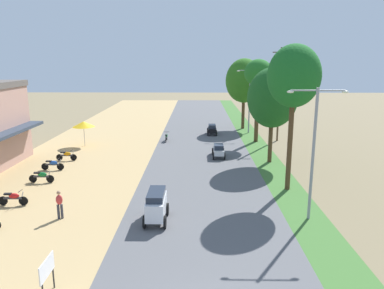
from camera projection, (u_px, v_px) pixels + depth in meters
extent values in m
cylinder|color=black|center=(23.00, 201.00, 22.31)|extent=(0.56, 0.06, 0.56)
cylinder|color=black|center=(3.00, 201.00, 22.32)|extent=(0.56, 0.06, 0.56)
cube|color=#333338|center=(13.00, 198.00, 22.27)|extent=(1.12, 0.12, 0.12)
ellipsoid|color=red|center=(14.00, 196.00, 22.24)|extent=(0.64, 0.28, 0.32)
cube|color=black|center=(8.00, 194.00, 22.22)|extent=(0.44, 0.20, 0.10)
cylinder|color=#A5A8AD|center=(22.00, 197.00, 22.25)|extent=(0.26, 0.05, 0.68)
cylinder|color=black|center=(20.00, 191.00, 22.17)|extent=(0.04, 0.54, 0.04)
cylinder|color=black|center=(50.00, 179.00, 26.44)|extent=(0.56, 0.06, 0.56)
cylinder|color=black|center=(33.00, 179.00, 26.46)|extent=(0.56, 0.06, 0.56)
cube|color=#333338|center=(41.00, 176.00, 26.41)|extent=(1.12, 0.12, 0.12)
ellipsoid|color=#14722D|center=(42.00, 174.00, 26.38)|extent=(0.64, 0.28, 0.32)
cube|color=black|center=(37.00, 173.00, 26.35)|extent=(0.44, 0.20, 0.10)
cylinder|color=#A5A8AD|center=(49.00, 175.00, 26.38)|extent=(0.26, 0.05, 0.68)
cylinder|color=black|center=(48.00, 170.00, 26.30)|extent=(0.04, 0.54, 0.04)
cylinder|color=black|center=(60.00, 167.00, 29.44)|extent=(0.56, 0.06, 0.56)
cylinder|color=black|center=(45.00, 167.00, 29.46)|extent=(0.56, 0.06, 0.56)
cube|color=#333338|center=(53.00, 164.00, 29.41)|extent=(1.12, 0.12, 0.12)
ellipsoid|color=#1E4CA5|center=(53.00, 163.00, 29.38)|extent=(0.64, 0.28, 0.32)
cube|color=black|center=(49.00, 161.00, 29.36)|extent=(0.44, 0.20, 0.10)
cylinder|color=#A5A8AD|center=(59.00, 163.00, 29.38)|extent=(0.26, 0.05, 0.68)
cylinder|color=black|center=(58.00, 159.00, 29.30)|extent=(0.04, 0.54, 0.04)
cylinder|color=black|center=(74.00, 157.00, 32.25)|extent=(0.56, 0.06, 0.56)
cylinder|color=black|center=(59.00, 157.00, 32.27)|extent=(0.56, 0.06, 0.56)
cube|color=#333338|center=(66.00, 155.00, 32.22)|extent=(1.12, 0.12, 0.12)
ellipsoid|color=orange|center=(67.00, 154.00, 32.19)|extent=(0.64, 0.28, 0.32)
cube|color=black|center=(63.00, 152.00, 32.16)|extent=(0.44, 0.20, 0.10)
cylinder|color=#A5A8AD|center=(73.00, 154.00, 32.19)|extent=(0.26, 0.05, 0.68)
cylinder|color=black|center=(72.00, 150.00, 32.11)|extent=(0.04, 0.54, 0.04)
cylinder|color=#262628|center=(54.00, 278.00, 14.21)|extent=(0.06, 0.06, 0.80)
cube|color=white|center=(47.00, 268.00, 13.55)|extent=(0.04, 1.30, 0.70)
cylinder|color=#99999E|center=(84.00, 136.00, 37.48)|extent=(0.05, 0.05, 2.10)
cone|color=gold|center=(84.00, 124.00, 37.22)|extent=(2.20, 2.20, 0.55)
cylinder|color=#33333D|center=(62.00, 211.00, 20.45)|extent=(0.14, 0.14, 0.82)
cylinder|color=#33333D|center=(58.00, 212.00, 20.40)|extent=(0.14, 0.14, 0.82)
ellipsoid|color=#BF3333|center=(59.00, 200.00, 20.27)|extent=(0.41, 0.33, 0.56)
sphere|color=#9E7556|center=(59.00, 193.00, 20.18)|extent=(0.22, 0.22, 0.22)
cylinder|color=#4C351E|center=(290.00, 143.00, 24.46)|extent=(0.33, 0.33, 6.47)
ellipsoid|color=#196021|center=(294.00, 76.00, 23.49)|extent=(3.39, 3.39, 4.01)
cylinder|color=#4C351E|center=(270.00, 138.00, 31.42)|extent=(0.35, 0.35, 4.13)
ellipsoid|color=#19521D|center=(272.00, 98.00, 30.65)|extent=(4.16, 4.16, 4.99)
cylinder|color=#4C351E|center=(257.00, 111.00, 39.09)|extent=(0.42, 0.42, 6.51)
ellipsoid|color=#206621|center=(258.00, 73.00, 38.19)|extent=(2.92, 2.92, 2.77)
cylinder|color=#4C351E|center=(243.00, 111.00, 46.85)|extent=(0.39, 0.39, 4.52)
ellipsoid|color=#276319|center=(244.00, 81.00, 46.01)|extent=(4.58, 4.58, 5.45)
cylinder|color=gray|center=(313.00, 156.00, 19.74)|extent=(0.16, 0.16, 7.19)
cylinder|color=gray|center=(304.00, 90.00, 18.98)|extent=(1.40, 0.08, 0.08)
ellipsoid|color=silver|center=(290.00, 92.00, 19.01)|extent=(0.36, 0.20, 0.14)
cylinder|color=gray|center=(332.00, 90.00, 18.96)|extent=(1.40, 0.08, 0.08)
ellipsoid|color=silver|center=(345.00, 92.00, 18.97)|extent=(0.36, 0.20, 0.14)
cylinder|color=gray|center=(249.00, 101.00, 43.74)|extent=(0.16, 0.16, 7.52)
cylinder|color=gray|center=(244.00, 70.00, 42.94)|extent=(1.40, 0.08, 0.08)
ellipsoid|color=silver|center=(238.00, 71.00, 42.97)|extent=(0.36, 0.20, 0.14)
cylinder|color=gray|center=(257.00, 70.00, 42.92)|extent=(1.40, 0.08, 0.08)
ellipsoid|color=silver|center=(263.00, 71.00, 42.93)|extent=(0.36, 0.20, 0.14)
cylinder|color=brown|center=(279.00, 95.00, 39.32)|extent=(0.20, 0.20, 9.88)
cube|color=#473323|center=(282.00, 52.00, 38.32)|extent=(1.80, 0.10, 0.10)
cube|color=silver|center=(156.00, 206.00, 19.95)|extent=(0.95, 2.40, 0.95)
cube|color=#232B38|center=(156.00, 194.00, 19.90)|extent=(0.87, 2.00, 0.35)
cylinder|color=black|center=(149.00, 209.00, 20.91)|extent=(0.12, 0.68, 0.68)
cylinder|color=black|center=(168.00, 209.00, 20.90)|extent=(0.12, 0.68, 0.68)
cylinder|color=black|center=(144.00, 222.00, 19.23)|extent=(0.12, 0.68, 0.68)
cylinder|color=black|center=(165.00, 222.00, 19.22)|extent=(0.12, 0.68, 0.68)
cube|color=#B7BCC1|center=(218.00, 151.00, 33.21)|extent=(0.88, 2.25, 0.44)
cube|color=#232B38|center=(219.00, 147.00, 33.01)|extent=(0.81, 1.30, 0.40)
cylinder|color=black|center=(225.00, 156.00, 32.47)|extent=(0.11, 0.64, 0.64)
cylinder|color=black|center=(213.00, 156.00, 32.48)|extent=(0.11, 0.64, 0.64)
cylinder|color=black|center=(223.00, 151.00, 34.04)|extent=(0.11, 0.64, 0.64)
cylinder|color=black|center=(213.00, 151.00, 34.06)|extent=(0.11, 0.64, 0.64)
cube|color=black|center=(212.00, 130.00, 43.32)|extent=(0.88, 2.25, 0.44)
cube|color=#232B38|center=(212.00, 126.00, 43.13)|extent=(0.81, 1.30, 0.40)
cylinder|color=black|center=(217.00, 133.00, 42.58)|extent=(0.11, 0.64, 0.64)
cylinder|color=black|center=(208.00, 133.00, 42.59)|extent=(0.11, 0.64, 0.64)
cylinder|color=black|center=(216.00, 130.00, 44.16)|extent=(0.11, 0.64, 0.64)
cylinder|color=black|center=(208.00, 130.00, 44.17)|extent=(0.11, 0.64, 0.64)
cylinder|color=black|center=(167.00, 137.00, 40.40)|extent=(0.06, 0.56, 0.56)
cylinder|color=black|center=(166.00, 140.00, 39.20)|extent=(0.06, 0.56, 0.56)
cube|color=#333338|center=(166.00, 137.00, 39.76)|extent=(0.12, 1.12, 0.12)
ellipsoid|color=#14722D|center=(166.00, 136.00, 39.81)|extent=(0.28, 0.64, 0.32)
cube|color=black|center=(166.00, 135.00, 39.43)|extent=(0.20, 0.44, 0.10)
cylinder|color=#A5A8AD|center=(167.00, 135.00, 40.29)|extent=(0.05, 0.26, 0.68)
cylinder|color=black|center=(167.00, 132.00, 40.14)|extent=(0.54, 0.04, 0.04)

